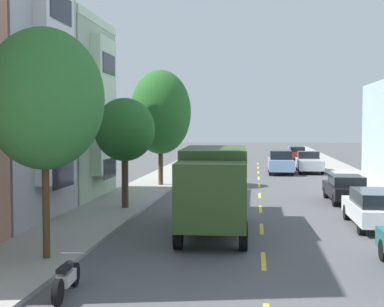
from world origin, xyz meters
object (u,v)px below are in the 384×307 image
street_tree_second (125,130)px  moving_sky_sedan (280,162)px  street_tree_nearest (44,99)px  parked_motorcycle (67,278)px  street_tree_third (161,112)px  delivery_box_truck (214,184)px  parked_wagon_red (297,153)px  parked_pickup_burgundy (217,154)px  parked_suv_charcoal (206,161)px  parked_pickup_silver (309,163)px  parked_wagon_white (375,208)px  parked_sedan_black (346,188)px

street_tree_second → moving_sky_sedan: bearing=67.6°
street_tree_nearest → street_tree_second: bearing=90.0°
street_tree_second → parked_motorcycle: bearing=-82.6°
street_tree_third → delivery_box_truck: (4.59, -14.51, -3.04)m
parked_wagon_red → parked_pickup_burgundy: bearing=-151.0°
street_tree_third → parked_suv_charcoal: (2.04, 10.51, -3.88)m
parked_suv_charcoal → parked_pickup_burgundy: (-0.01, 13.14, -0.16)m
parked_pickup_silver → parked_suv_charcoal: bearing=-171.6°
parked_pickup_silver → parked_motorcycle: parked_pickup_silver is taller
street_tree_second → delivery_box_truck: size_ratio=0.71×
moving_sky_sedan → parked_motorcycle: moving_sky_sedan is taller
street_tree_nearest → street_tree_second: size_ratio=1.31×
parked_wagon_white → parked_pickup_silver: bearing=90.4°
parked_pickup_burgundy → parked_motorcycle: 46.08m
street_tree_nearest → parked_suv_charcoal: 30.36m
street_tree_nearest → street_tree_third: (0.00, 19.54, 0.03)m
parked_pickup_burgundy → parked_suv_charcoal: bearing=-89.9°
parked_sedan_black → parked_wagon_red: bearing=90.0°
parked_wagon_red → parked_motorcycle: (-9.23, -50.99, -0.39)m
parked_wagon_white → parked_pickup_silver: parked_pickup_silver is taller
parked_wagon_red → street_tree_second: bearing=-105.9°
parked_pickup_silver → parked_suv_charcoal: 8.72m
parked_pickup_burgundy → parked_sedan_black: parked_pickup_burgundy is taller
delivery_box_truck → parked_wagon_red: size_ratio=1.55×
street_tree_second → street_tree_third: (0.00, 9.77, 1.05)m
parked_pickup_silver → parked_wagon_red: bearing=89.3°
delivery_box_truck → moving_sky_sedan: bearing=81.7°
parked_pickup_silver → parked_pickup_burgundy: (-8.64, 11.87, 0.00)m
parked_pickup_burgundy → parked_wagon_red: size_ratio=1.13×
delivery_box_truck → street_tree_nearest: bearing=-132.4°
street_tree_second → moving_sky_sedan: 21.73m
delivery_box_truck → parked_sedan_black: delivery_box_truck is taller
moving_sky_sedan → parked_motorcycle: bearing=-101.4°
street_tree_third → parked_wagon_red: (10.88, 28.56, -4.06)m
parked_suv_charcoal → parked_sedan_black: parked_suv_charcoal is taller
parked_suv_charcoal → parked_wagon_white: bearing=-69.3°
moving_sky_sedan → parked_wagon_white: bearing=-83.4°
parked_wagon_white → parked_pickup_burgundy: parked_pickup_burgundy is taller
street_tree_nearest → delivery_box_truck: size_ratio=0.93×
street_tree_second → street_tree_third: 9.82m
street_tree_third → parked_wagon_white: size_ratio=1.59×
street_tree_nearest → parked_wagon_white: size_ratio=1.44×
delivery_box_truck → parked_wagon_white: size_ratio=1.55×
parked_wagon_white → parked_sedan_black: 6.98m
moving_sky_sedan → parked_motorcycle: 33.24m
street_tree_second → delivery_box_truck: 6.89m
parked_sedan_black → moving_sky_sedan: bearing=99.4°
street_tree_third → parked_motorcycle: size_ratio=3.63×
street_tree_nearest → street_tree_second: 9.82m
street_tree_nearest → parked_suv_charcoal: size_ratio=1.40×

